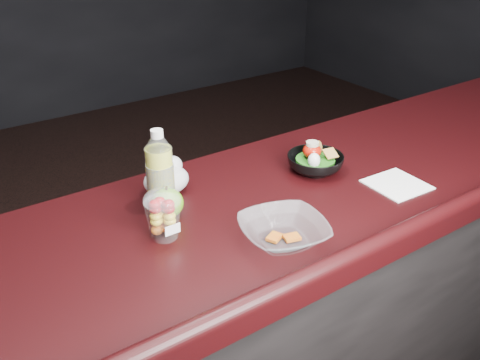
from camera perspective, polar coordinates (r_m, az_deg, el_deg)
name	(u,v)px	position (r m, az deg, el deg)	size (l,w,h in m)	color
counter	(240,344)	(1.81, -0.05, -17.10)	(4.06, 0.71, 1.02)	black
lemonade_bottle	(160,176)	(1.48, -8.51, 0.47)	(0.08, 0.08, 0.23)	gold
fruit_cup	(163,214)	(1.36, -8.20, -3.57)	(0.10, 0.10, 0.14)	white
green_apple	(168,203)	(1.46, -7.74, -2.44)	(0.09, 0.09, 0.09)	#277B0E
plastic_bag	(167,178)	(1.58, -7.77, 0.18)	(0.14, 0.11, 0.10)	silver
snack_bowl	(315,162)	(1.70, 7.99, 1.93)	(0.22, 0.22, 0.10)	black
takeout_bowl	(284,232)	(1.36, 4.66, -5.51)	(0.27, 0.27, 0.05)	silver
paper_napkin	(397,184)	(1.69, 16.39, -0.46)	(0.16, 0.16, 0.00)	white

